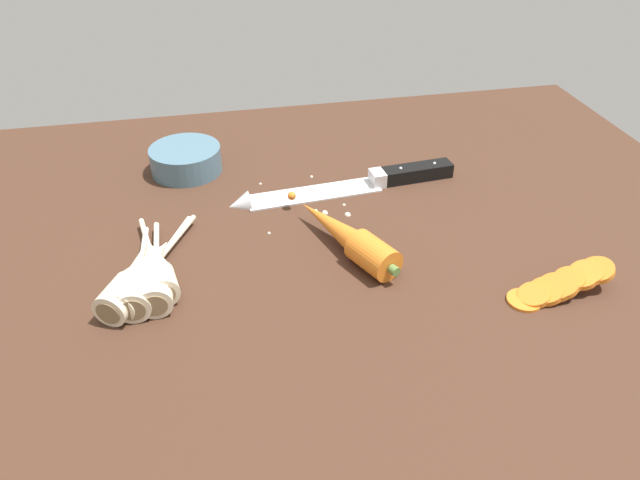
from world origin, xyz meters
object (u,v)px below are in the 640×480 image
Objects in this scene: parsnip_front at (140,275)px; parsnip_mid_left at (155,266)px; parsnip_back at (155,274)px; whole_carrot at (347,236)px; prep_bowl at (186,159)px; parsnip_mid_right at (144,274)px; chefs_knife at (341,186)px; parsnip_outer at (137,279)px; carrot_slice_stack at (561,284)px.

parsnip_front and parsnip_mid_left have the same top height.
parsnip_front and parsnip_back have the same top height.
whole_carrot reaches higher than prep_bowl.
prep_bowl is (4.25, 28.35, 0.17)cm from parsnip_back.
prep_bowl is (5.57, 28.01, 0.17)cm from parsnip_mid_right.
parsnip_front is at bearing -148.37° from chefs_knife.
parsnip_mid_left is 1.72cm from parsnip_mid_right.
parsnip_front is 0.65cm from parsnip_outer.
whole_carrot is at bearing 5.54° from parsnip_mid_right.
parsnip_mid_right and parsnip_outer have the same top height.
parsnip_back reaches higher than carrot_slice_stack.
parsnip_back is at bearing -98.53° from prep_bowl.
whole_carrot is 1.07× the size of parsnip_mid_right.
parsnip_outer reaches higher than carrot_slice_stack.
chefs_knife is 33.40cm from parsnip_front.
whole_carrot reaches higher than carrot_slice_stack.
chefs_knife is 2.00× the size of parsnip_outer.
parsnip_front is at bearing -140.30° from parsnip_mid_left.
parsnip_outer is 49.47cm from carrot_slice_stack.
parsnip_outer reaches higher than chefs_knife.
carrot_slice_stack is at bearing -13.07° from parsnip_mid_right.
carrot_slice_stack is at bearing -55.21° from chefs_knife.
parsnip_back is 1.03× the size of parsnip_outer.
chefs_knife is 2.61× the size of carrot_slice_stack.
parsnip_front is 1.81× the size of prep_bowl.
carrot_slice_stack is (46.37, -10.73, -0.67)cm from parsnip_back.
prep_bowl is (-42.12, 39.08, 0.83)cm from carrot_slice_stack.
chefs_knife is 1.82× the size of parsnip_mid_right.
carrot_slice_stack is (47.69, -11.07, -0.67)cm from parsnip_mid_right.
parsnip_back and parsnip_outer have the same top height.
chefs_knife is at bearing 33.46° from parsnip_back.
parsnip_outer is 1.59× the size of prep_bowl.
carrot_slice_stack is (22.45, -13.52, -0.78)cm from whole_carrot.
parsnip_mid_left is at bearing -99.15° from prep_bowl.
parsnip_back is 28.67cm from prep_bowl.
prep_bowl is at bearing 78.01° from parsnip_front.
parsnip_outer is at bearing -147.76° from chefs_knife.
parsnip_mid_left is at bearing -176.97° from whole_carrot.
parsnip_mid_left is at bearing 165.23° from carrot_slice_stack.
parsnip_mid_right is at bearing 26.82° from parsnip_front.
parsnip_mid_left is 27.18cm from prep_bowl.
whole_carrot is at bearing -52.42° from prep_bowl.
whole_carrot is 1.03× the size of parsnip_front.
whole_carrot is 26.15cm from parsnip_outer.
parsnip_mid_right is (-27.99, -17.29, 1.33)cm from chefs_knife.
parsnip_mid_right is at bearing -174.46° from whole_carrot.
whole_carrot is 26.22cm from carrot_slice_stack.
parsnip_front is 1.04× the size of parsnip_mid_right.
prep_bowl is (-19.67, 25.56, 0.05)cm from whole_carrot.
whole_carrot is 25.36cm from parsnip_mid_right.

